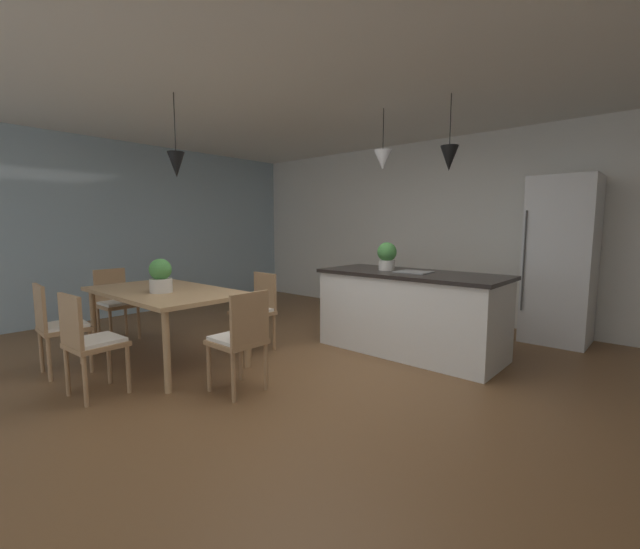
{
  "coord_description": "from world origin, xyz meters",
  "views": [
    {
      "loc": [
        2.51,
        -2.69,
        1.4
      ],
      "look_at": [
        -0.28,
        0.46,
        0.9
      ],
      "focal_mm": 22.93,
      "sensor_mm": 36.0,
      "label": 1
    }
  ],
  "objects_px": {
    "chair_far_right": "(256,308)",
    "chair_near_left": "(58,325)",
    "refrigerator": "(560,261)",
    "potted_plant_on_table": "(161,276)",
    "chair_kitchen_end": "(240,338)",
    "kitchen_island": "(410,311)",
    "chair_window_end": "(116,301)",
    "dining_table": "(165,296)",
    "chair_near_right": "(90,340)",
    "potted_plant_on_island": "(387,255)"
  },
  "relations": [
    {
      "from": "dining_table",
      "to": "refrigerator",
      "type": "distance_m",
      "value": 4.55
    },
    {
      "from": "chair_near_left",
      "to": "chair_kitchen_end",
      "type": "xyz_separation_m",
      "value": [
        1.65,
        0.87,
        0.0
      ]
    },
    {
      "from": "dining_table",
      "to": "potted_plant_on_island",
      "type": "distance_m",
      "value": 2.45
    },
    {
      "from": "chair_window_end",
      "to": "refrigerator",
      "type": "xyz_separation_m",
      "value": [
        4.13,
        3.51,
        0.52
      ]
    },
    {
      "from": "dining_table",
      "to": "chair_near_left",
      "type": "distance_m",
      "value": 0.98
    },
    {
      "from": "chair_far_right",
      "to": "refrigerator",
      "type": "bearing_deg",
      "value": 46.69
    },
    {
      "from": "refrigerator",
      "to": "potted_plant_on_island",
      "type": "height_order",
      "value": "refrigerator"
    },
    {
      "from": "chair_window_end",
      "to": "chair_near_right",
      "type": "distance_m",
      "value": 1.86
    },
    {
      "from": "chair_near_left",
      "to": "potted_plant_on_island",
      "type": "height_order",
      "value": "potted_plant_on_island"
    },
    {
      "from": "chair_window_end",
      "to": "chair_kitchen_end",
      "type": "height_order",
      "value": "same"
    },
    {
      "from": "refrigerator",
      "to": "potted_plant_on_island",
      "type": "xyz_separation_m",
      "value": [
        -1.44,
        -1.56,
        0.08
      ]
    },
    {
      "from": "dining_table",
      "to": "kitchen_island",
      "type": "height_order",
      "value": "kitchen_island"
    },
    {
      "from": "chair_window_end",
      "to": "chair_far_right",
      "type": "xyz_separation_m",
      "value": [
        1.65,
        0.87,
        0.0
      ]
    },
    {
      "from": "chair_near_left",
      "to": "potted_plant_on_island",
      "type": "distance_m",
      "value": 3.41
    },
    {
      "from": "chair_window_end",
      "to": "chair_near_right",
      "type": "relative_size",
      "value": 1.0
    },
    {
      "from": "kitchen_island",
      "to": "potted_plant_on_table",
      "type": "relative_size",
      "value": 6.01
    },
    {
      "from": "kitchen_island",
      "to": "potted_plant_on_table",
      "type": "xyz_separation_m",
      "value": [
        -1.63,
        -2.05,
        0.45
      ]
    },
    {
      "from": "chair_window_end",
      "to": "refrigerator",
      "type": "distance_m",
      "value": 5.44
    },
    {
      "from": "dining_table",
      "to": "chair_near_left",
      "type": "height_order",
      "value": "chair_near_left"
    },
    {
      "from": "chair_window_end",
      "to": "potted_plant_on_table",
      "type": "height_order",
      "value": "potted_plant_on_table"
    },
    {
      "from": "chair_window_end",
      "to": "chair_kitchen_end",
      "type": "distance_m",
      "value": 2.5
    },
    {
      "from": "chair_far_right",
      "to": "kitchen_island",
      "type": "relative_size",
      "value": 0.43
    },
    {
      "from": "chair_far_right",
      "to": "refrigerator",
      "type": "distance_m",
      "value": 3.66
    },
    {
      "from": "chair_near_right",
      "to": "chair_near_left",
      "type": "xyz_separation_m",
      "value": [
        -0.8,
        0.0,
        0.0
      ]
    },
    {
      "from": "chair_far_right",
      "to": "chair_near_left",
      "type": "distance_m",
      "value": 1.92
    },
    {
      "from": "potted_plant_on_table",
      "to": "dining_table",
      "type": "bearing_deg",
      "value": 141.28
    },
    {
      "from": "chair_kitchen_end",
      "to": "refrigerator",
      "type": "height_order",
      "value": "refrigerator"
    },
    {
      "from": "potted_plant_on_island",
      "to": "potted_plant_on_table",
      "type": "xyz_separation_m",
      "value": [
        -1.31,
        -2.05,
        -0.16
      ]
    },
    {
      "from": "chair_far_right",
      "to": "chair_kitchen_end",
      "type": "distance_m",
      "value": 1.22
    },
    {
      "from": "chair_near_left",
      "to": "chair_kitchen_end",
      "type": "relative_size",
      "value": 1.0
    },
    {
      "from": "chair_window_end",
      "to": "potted_plant_on_table",
      "type": "xyz_separation_m",
      "value": [
        1.38,
        -0.1,
        0.44
      ]
    },
    {
      "from": "chair_near_left",
      "to": "kitchen_island",
      "type": "bearing_deg",
      "value": 52.55
    },
    {
      "from": "chair_far_right",
      "to": "potted_plant_on_island",
      "type": "xyz_separation_m",
      "value": [
        1.04,
        1.07,
        0.6
      ]
    },
    {
      "from": "chair_near_right",
      "to": "kitchen_island",
      "type": "bearing_deg",
      "value": 64.27
    },
    {
      "from": "refrigerator",
      "to": "potted_plant_on_island",
      "type": "distance_m",
      "value": 2.13
    },
    {
      "from": "refrigerator",
      "to": "potted_plant_on_table",
      "type": "xyz_separation_m",
      "value": [
        -2.75,
        -3.61,
        -0.08
      ]
    },
    {
      "from": "chair_near_left",
      "to": "chair_kitchen_end",
      "type": "bearing_deg",
      "value": 27.87
    },
    {
      "from": "chair_near_left",
      "to": "refrigerator",
      "type": "height_order",
      "value": "refrigerator"
    },
    {
      "from": "refrigerator",
      "to": "potted_plant_on_table",
      "type": "distance_m",
      "value": 4.54
    },
    {
      "from": "chair_kitchen_end",
      "to": "potted_plant_on_table",
      "type": "bearing_deg",
      "value": -174.66
    },
    {
      "from": "refrigerator",
      "to": "chair_kitchen_end",
      "type": "bearing_deg",
      "value": -114.96
    },
    {
      "from": "chair_window_end",
      "to": "potted_plant_on_island",
      "type": "xyz_separation_m",
      "value": [
        2.69,
        1.94,
        0.6
      ]
    },
    {
      "from": "chair_far_right",
      "to": "chair_near_left",
      "type": "height_order",
      "value": "same"
    },
    {
      "from": "chair_kitchen_end",
      "to": "potted_plant_on_island",
      "type": "height_order",
      "value": "potted_plant_on_island"
    },
    {
      "from": "dining_table",
      "to": "chair_far_right",
      "type": "xyz_separation_m",
      "value": [
        0.4,
        0.87,
        -0.21
      ]
    },
    {
      "from": "chair_near_right",
      "to": "chair_far_right",
      "type": "xyz_separation_m",
      "value": [
        -0.0,
        1.74,
        0.0
      ]
    },
    {
      "from": "potted_plant_on_table",
      "to": "chair_kitchen_end",
      "type": "bearing_deg",
      "value": 5.34
    },
    {
      "from": "chair_kitchen_end",
      "to": "kitchen_island",
      "type": "xyz_separation_m",
      "value": [
        0.51,
        1.94,
        -0.01
      ]
    },
    {
      "from": "kitchen_island",
      "to": "potted_plant_on_island",
      "type": "distance_m",
      "value": 0.68
    },
    {
      "from": "dining_table",
      "to": "kitchen_island",
      "type": "bearing_deg",
      "value": 47.89
    }
  ]
}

